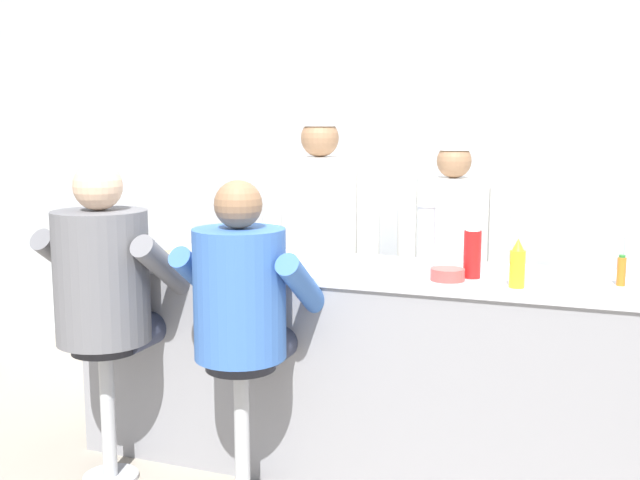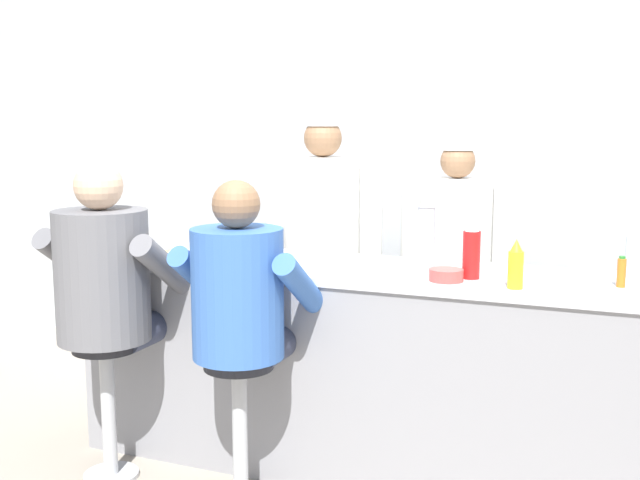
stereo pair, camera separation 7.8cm
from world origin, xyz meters
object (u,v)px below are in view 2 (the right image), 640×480
hot_sauce_bottle_orange (621,272)px  diner_seated_blue (242,301)px  ketchup_bottle_red (471,250)px  cereal_bowl (446,275)px  mustard_bottle_yellow (516,266)px  water_pitcher_clear (639,256)px  cook_in_whites_far (455,253)px  cup_stack_steel (426,237)px  diner_seated_grey (108,282)px  cook_in_whites_near (323,239)px  coffee_mug_tan (258,255)px  breakfast_plate (175,256)px

hot_sauce_bottle_orange → diner_seated_blue: bearing=-162.4°
ketchup_bottle_red → cereal_bowl: 0.16m
mustard_bottle_yellow → water_pitcher_clear: size_ratio=1.12×
mustard_bottle_yellow → cereal_bowl: size_ratio=1.39×
diner_seated_blue → cook_in_whites_far: (0.61, 1.50, 0.01)m
cup_stack_steel → diner_seated_grey: diner_seated_grey is taller
mustard_bottle_yellow → cup_stack_steel: size_ratio=0.69×
cook_in_whites_near → cereal_bowl: bearing=-43.7°
ketchup_bottle_red → cook_in_whites_near: (-1.00, 0.78, -0.12)m
coffee_mug_tan → ketchup_bottle_red: bearing=2.1°
hot_sauce_bottle_orange → cook_in_whites_far: bearing=131.1°
water_pitcher_clear → cook_in_whites_far: bearing=141.6°
cereal_bowl → cook_in_whites_far: (-0.20, 1.17, -0.10)m
breakfast_plate → coffee_mug_tan: coffee_mug_tan is taller
hot_sauce_bottle_orange → water_pitcher_clear: 0.27m
hot_sauce_bottle_orange → cook_in_whites_near: bearing=155.7°
coffee_mug_tan → cup_stack_steel: cup_stack_steel is taller
diner_seated_blue → water_pitcher_clear: bearing=25.1°
ketchup_bottle_red → water_pitcher_clear: bearing=24.9°
breakfast_plate → cook_in_whites_far: size_ratio=0.17×
hot_sauce_bottle_orange → cook_in_whites_near: 1.76m
water_pitcher_clear → mustard_bottle_yellow: bearing=-136.1°
diner_seated_grey → cook_in_whites_far: bearing=48.9°
water_pitcher_clear → coffee_mug_tan: (-1.69, -0.35, -0.05)m
water_pitcher_clear → diner_seated_blue: size_ratio=0.13×
diner_seated_grey → cook_in_whites_far: cook_in_whites_far is taller
water_pitcher_clear → cook_in_whites_far: (-0.96, 0.76, -0.17)m
cereal_bowl → breakfast_plate: bearing=178.9°
mustard_bottle_yellow → diner_seated_blue: (-1.10, -0.29, -0.18)m
cup_stack_steel → diner_seated_grey: bearing=-157.0°
breakfast_plate → diner_seated_blue: size_ratio=0.19×
hot_sauce_bottle_orange → cook_in_whites_far: (-0.89, 1.02, -0.14)m
water_pitcher_clear → breakfast_plate: (-2.13, -0.38, -0.08)m
diner_seated_grey → diner_seated_blue: diner_seated_grey is taller
coffee_mug_tan → cereal_bowl: bearing=-3.5°
cup_stack_steel → cereal_bowl: bearing=-58.6°
water_pitcher_clear → ketchup_bottle_red: bearing=-155.1°
diner_seated_grey → cup_stack_steel: bearing=23.0°
hot_sauce_bottle_orange → cook_in_whites_far: cook_in_whites_far is taller
cup_stack_steel → diner_seated_blue: (-0.66, -0.58, -0.24)m
ketchup_bottle_red → hot_sauce_bottle_orange: size_ratio=2.08×
mustard_bottle_yellow → cereal_bowl: bearing=171.5°
ketchup_bottle_red → hot_sauce_bottle_orange: bearing=4.9°
hot_sauce_bottle_orange → cup_stack_steel: (-0.85, 0.10, 0.09)m
hot_sauce_bottle_orange → cup_stack_steel: 0.86m
ketchup_bottle_red → breakfast_plate: (-1.46, -0.07, -0.11)m
ketchup_bottle_red → coffee_mug_tan: (-1.01, -0.04, -0.08)m
cereal_bowl → cook_in_whites_near: 1.26m
cup_stack_steel → cook_in_whites_near: size_ratio=0.16×
diner_seated_grey → coffee_mug_tan: bearing=33.4°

